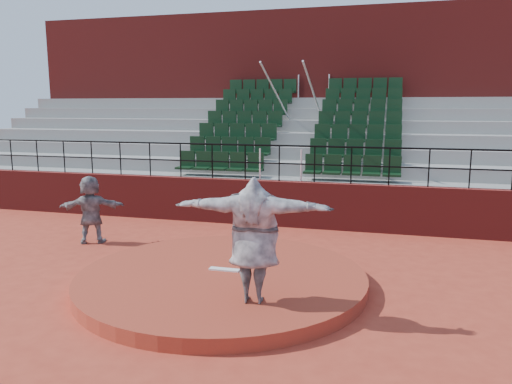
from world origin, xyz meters
TOP-DOWN VIEW (x-y plane):
  - ground at (0.00, 0.00)m, footprint 90.00×90.00m
  - pitchers_mound at (0.00, 0.00)m, footprint 5.50×5.50m
  - pitching_rubber at (0.00, 0.15)m, footprint 0.60×0.15m
  - boundary_wall at (0.00, 5.00)m, footprint 24.00×0.30m
  - wall_railing at (0.00, 5.00)m, footprint 24.04×0.05m
  - seating_deck at (0.00, 8.65)m, footprint 24.00×5.97m
  - press_box_facade at (0.00, 12.60)m, footprint 24.00×3.00m
  - pitcher at (0.96, -1.18)m, footprint 2.57×0.89m
  - fielder at (-4.14, 2.02)m, footprint 1.65×1.08m

SIDE VIEW (x-z plane):
  - ground at x=0.00m, z-range 0.00..0.00m
  - pitchers_mound at x=0.00m, z-range 0.00..0.25m
  - pitching_rubber at x=0.00m, z-range 0.25..0.28m
  - boundary_wall at x=0.00m, z-range 0.00..1.30m
  - fielder at x=-4.14m, z-range 0.00..1.71m
  - pitcher at x=0.96m, z-range 0.25..2.30m
  - seating_deck at x=0.00m, z-range -0.88..3.75m
  - wall_railing at x=0.00m, z-range 1.52..2.54m
  - press_box_facade at x=0.00m, z-range 0.00..7.10m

